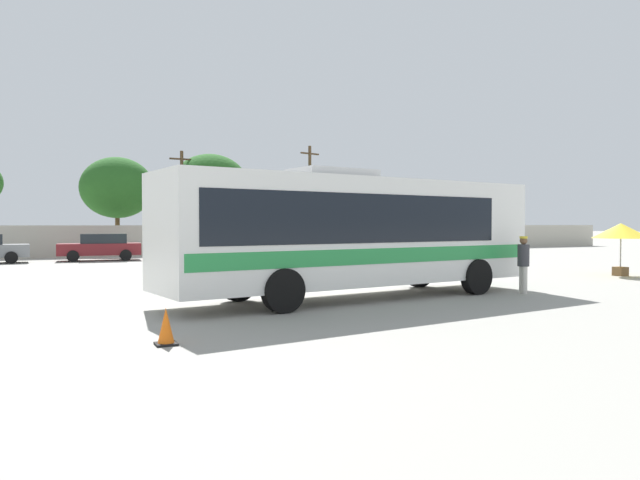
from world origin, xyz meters
name	(u,v)px	position (x,y,z in m)	size (l,w,h in m)	color
ground_plane	(239,271)	(0.00, 10.00, 0.00)	(300.00, 300.00, 0.00)	gray
perimeter_wall	(173,240)	(0.00, 24.25, 1.00)	(80.00, 0.30, 2.00)	#B2AD9E
coach_bus_white_green	(354,231)	(-0.20, -0.80, 1.89)	(11.45, 4.00, 3.53)	white
attendant_by_bus_door	(523,261)	(4.88, -2.01, 0.97)	(0.40, 0.40, 1.71)	silver
vendor_umbrella_secondary_yellow	(621,232)	(12.89, 0.79, 1.76)	(2.16, 2.16, 2.10)	gray
parked_car_second_maroon	(101,246)	(-4.85, 20.41, 0.80)	(4.57, 2.26, 1.52)	maroon
utility_pole_near	(310,196)	(11.15, 26.62, 4.28)	(1.77, 0.60, 8.20)	#4C3823
utility_pole_far	(182,199)	(1.45, 27.96, 3.89)	(1.80, 0.26, 7.43)	#4C3823
roadside_tree_midleft	(117,188)	(-2.94, 28.98, 4.67)	(5.12, 5.12, 6.86)	brown
roadside_tree_midright	(210,187)	(3.80, 28.81, 4.89)	(5.94, 5.94, 7.41)	brown
roadside_tree_right	(305,192)	(11.04, 27.34, 4.62)	(4.71, 4.71, 6.63)	brown
traffic_cone_on_apron	(166,327)	(-6.12, -4.88, 0.31)	(0.36, 0.36, 0.64)	black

